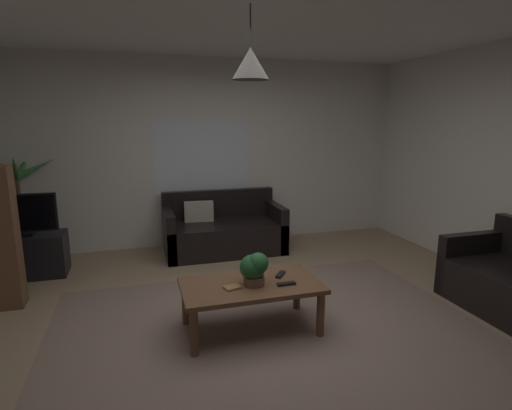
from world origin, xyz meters
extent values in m
cube|color=#9E8466|center=(0.00, 0.00, -0.01)|extent=(5.79, 5.35, 0.02)
cube|color=gray|center=(0.00, -0.20, 0.00)|extent=(3.76, 2.94, 0.01)
cube|color=silver|center=(0.00, 2.70, 1.34)|extent=(5.91, 0.06, 2.67)
cube|color=white|center=(0.00, 0.00, 2.68)|extent=(5.79, 5.35, 0.02)
cube|color=white|center=(-0.12, 2.67, 1.28)|extent=(1.36, 0.01, 1.04)
cube|color=black|center=(0.09, 2.16, 0.21)|extent=(1.62, 0.84, 0.42)
cube|color=black|center=(0.09, 2.51, 0.62)|extent=(1.62, 0.12, 0.40)
cube|color=black|center=(-0.66, 2.16, 0.32)|extent=(0.12, 0.84, 0.64)
cube|color=black|center=(0.84, 2.16, 0.32)|extent=(0.12, 0.84, 0.64)
cube|color=#B7AD9E|center=(-0.23, 2.33, 0.56)|extent=(0.41, 0.15, 0.28)
cube|color=black|center=(2.38, 0.12, 0.32)|extent=(0.84, 0.12, 0.64)
cube|color=brown|center=(-0.14, -0.04, 0.41)|extent=(1.20, 0.65, 0.04)
cylinder|color=brown|center=(-0.68, -0.30, 0.20)|extent=(0.07, 0.07, 0.39)
cylinder|color=brown|center=(0.39, -0.30, 0.20)|extent=(0.07, 0.07, 0.39)
cylinder|color=brown|center=(-0.68, 0.23, 0.20)|extent=(0.07, 0.07, 0.39)
cylinder|color=brown|center=(0.39, 0.23, 0.20)|extent=(0.07, 0.07, 0.39)
cube|color=#99663F|center=(-0.32, -0.09, 0.44)|extent=(0.16, 0.13, 0.02)
cube|color=black|center=(0.14, -0.15, 0.45)|extent=(0.16, 0.05, 0.02)
cube|color=black|center=(0.16, 0.06, 0.45)|extent=(0.14, 0.16, 0.02)
cylinder|color=brown|center=(-0.13, -0.07, 0.47)|extent=(0.18, 0.18, 0.08)
sphere|color=#235B2D|center=(-0.14, -0.06, 0.59)|extent=(0.22, 0.22, 0.22)
sphere|color=#235B2D|center=(-0.10, -0.09, 0.63)|extent=(0.18, 0.18, 0.18)
cube|color=black|center=(-2.34, 1.92, 0.25)|extent=(0.90, 0.44, 0.50)
cube|color=black|center=(-2.34, 1.90, 0.77)|extent=(0.79, 0.05, 0.44)
cube|color=black|center=(-2.34, 1.88, 0.77)|extent=(0.75, 0.00, 0.40)
cube|color=black|center=(-2.34, 1.90, 0.52)|extent=(0.24, 0.16, 0.04)
cylinder|color=#B77051|center=(-2.47, 2.47, 0.15)|extent=(0.32, 0.32, 0.30)
cylinder|color=brown|center=(-2.47, 2.47, 0.71)|extent=(0.05, 0.05, 0.82)
cone|color=#3D7F3D|center=(-2.25, 2.52, 1.22)|extent=(0.50, 0.21, 0.31)
cone|color=#3D7F3D|center=(-2.42, 2.67, 1.26)|extent=(0.20, 0.46, 0.39)
cone|color=#3D7F3D|center=(-2.65, 2.58, 1.24)|extent=(0.42, 0.33, 0.37)
cone|color=#3D7F3D|center=(-2.43, 2.30, 1.25)|extent=(0.17, 0.41, 0.37)
cylinder|color=black|center=(-0.14, -0.04, 2.52)|extent=(0.01, 0.01, 0.31)
cone|color=#4C4742|center=(-0.14, -0.04, 2.24)|extent=(0.29, 0.29, 0.24)
camera|label=1|loc=(-1.04, -3.22, 1.83)|focal=28.66mm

